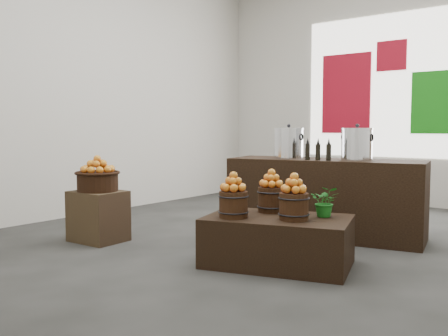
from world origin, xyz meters
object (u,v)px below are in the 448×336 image
Objects in this scene: counter at (325,198)px; stock_pot_center at (357,145)px; display_table at (278,241)px; stock_pot_left at (289,144)px; wicker_basket at (98,182)px; crate at (98,216)px.

counter is 6.47× the size of stock_pot_center.
stock_pot_left is at bearing 99.90° from display_table.
stock_pot_left is at bearing 49.35° from wicker_basket.
display_table is 1.72m from stock_pot_left.
wicker_basket is 2.66m from counter.
wicker_basket is at bearing -130.65° from stock_pot_left.
counter is (1.93, 1.82, 0.17)m from crate.
stock_pot_left is at bearing 180.00° from counter.
stock_pot_center is (0.35, 0.07, 0.64)m from counter.
counter is 0.73m from stock_pot_center.
stock_pot_left and stock_pot_center have the same top height.
stock_pot_center is at bearing 67.90° from display_table.
display_table is at bearing -92.53° from counter.
counter is at bearing 81.81° from display_table.
display_table is (2.15, 0.40, -0.45)m from wicker_basket.
wicker_basket is (0.00, 0.00, 0.39)m from crate.
crate is 0.25× the size of counter.
stock_pot_center is at bearing 39.52° from wicker_basket.
counter reaches higher than crate.
crate is 1.65× the size of stock_pot_left.
display_table is (2.15, 0.40, -0.06)m from crate.
stock_pot_center reaches higher than wicker_basket.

